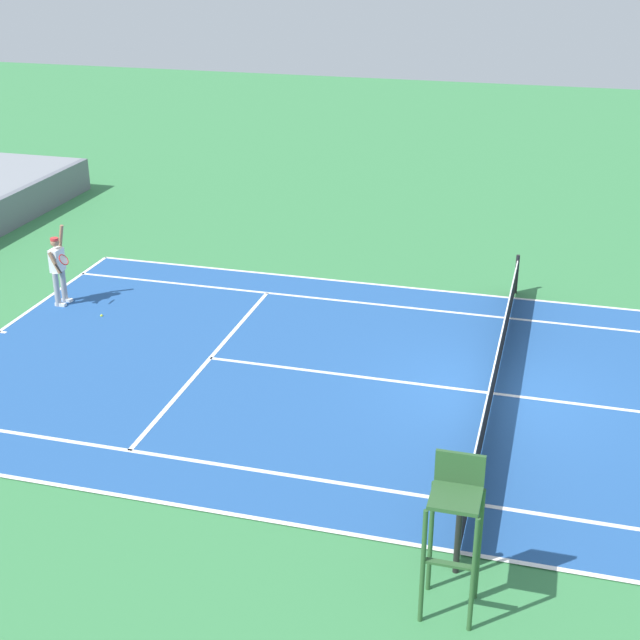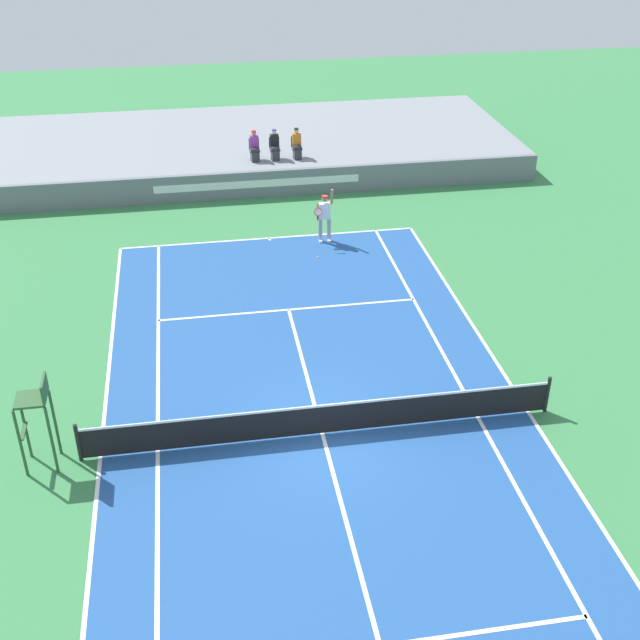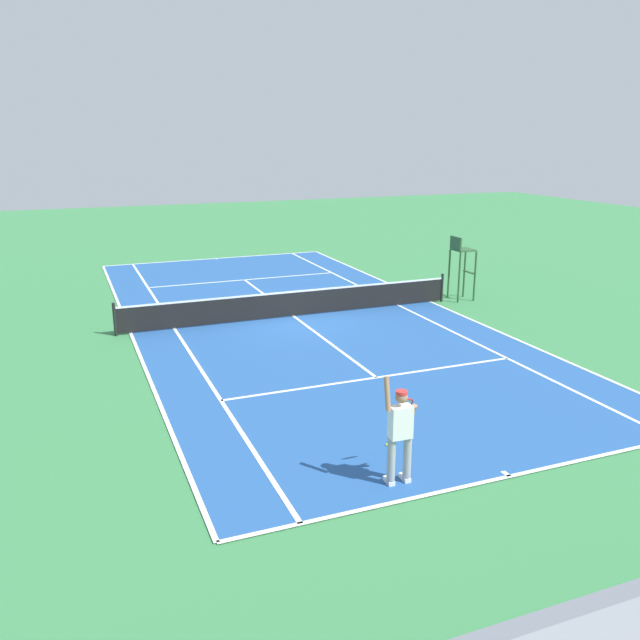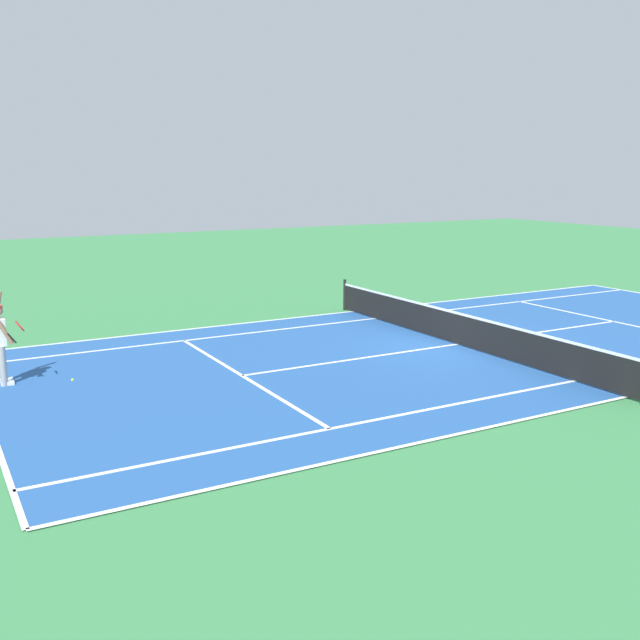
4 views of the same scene
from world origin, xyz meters
name	(u,v)px [view 1 (image 1 of 4)]	position (x,y,z in m)	size (l,w,h in m)	color
ground_plane	(493,394)	(0.00, 0.00, 0.00)	(80.00, 80.00, 0.00)	#387F47
court	(493,394)	(0.00, 0.00, 0.01)	(11.08, 23.88, 0.03)	#235193
net	(495,372)	(0.00, 0.00, 0.52)	(11.98, 0.10, 1.07)	black
tennis_player	(58,268)	(2.01, 11.32, 0.99)	(0.77, 0.62, 2.08)	#9E9EA3
tennis_ball	(102,316)	(1.53, 9.94, 0.03)	(0.07, 0.07, 0.07)	#D1E533
umpire_chair	(455,517)	(-6.73, 0.00, 1.56)	(0.77, 0.77, 2.44)	#2D562D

